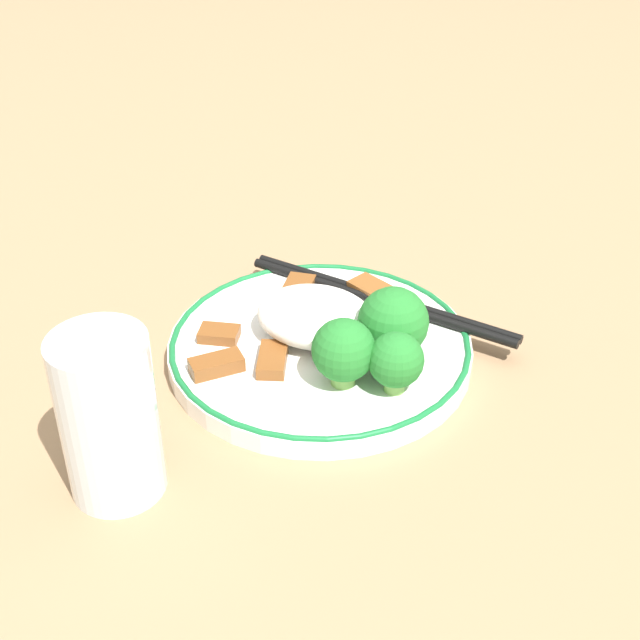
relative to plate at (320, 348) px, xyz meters
The scene contains 13 objects.
ground_plane 0.01m from the plate, ahead, with size 3.00×3.00×0.00m, color #9E7A56.
plate is the anchor object (origin of this frame).
rice_mound 0.03m from the plate, 45.04° to the right, with size 0.09×0.07×0.04m.
broccoli_back_left 0.06m from the plate, 127.91° to the left, with size 0.05×0.05×0.05m.
broccoli_back_center 0.09m from the plate, 151.64° to the left, with size 0.04×0.04×0.05m.
broccoli_back_right 0.07m from the plate, behind, with size 0.05×0.05×0.06m.
meat_near_front 0.08m from the plate, 103.70° to the right, with size 0.05×0.04×0.01m.
meat_near_left 0.05m from the plate, 60.72° to the left, with size 0.03×0.04×0.01m.
meat_near_right 0.07m from the plate, 54.67° to the right, with size 0.03×0.04×0.01m.
meat_near_back 0.08m from the plate, 17.18° to the left, with size 0.03×0.03×0.01m.
meat_on_rice_edge 0.09m from the plate, 46.32° to the left, with size 0.04×0.04×0.01m.
chopsticks 0.08m from the plate, 111.89° to the right, with size 0.24×0.06×0.01m.
drinking_glass 0.20m from the plate, 67.05° to the left, with size 0.06×0.06×0.12m.
Camera 1 is at (-0.19, 0.53, 0.41)m, focal length 50.00 mm.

